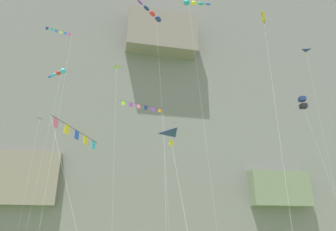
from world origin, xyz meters
TOP-DOWN VIEW (x-y plane):
  - cliff_face at (-0.01, 57.12)m, footprint 180.00×34.20m
  - kite_box_low_right at (21.26, 27.93)m, footprint 1.12×5.32m
  - kite_banner_upper_right at (-16.14, 21.73)m, footprint 3.57×5.05m
  - kite_delta_high_left at (-9.06, 24.57)m, footprint 1.65×3.67m
  - kite_banner_low_left at (-11.52, 9.72)m, footprint 3.28×6.04m
  - kite_diamond_upper_left at (7.02, 13.86)m, footprint 3.34×5.07m
  - kite_delta_low_center at (-20.04, 35.38)m, footprint 1.21×1.61m
  - kite_delta_mid_right at (21.97, 25.90)m, footprint 1.63×2.13m
  - kite_banner_far_left at (-5.07, 25.69)m, footprint 6.21×6.62m
  - kite_windsock_far_right at (-17.09, 29.25)m, footprint 3.09×3.81m
  - kite_windsock_near_cliff at (-4.37, 23.58)m, footprint 4.62×4.64m
  - kite_windsock_high_center at (1.21, 21.71)m, footprint 4.17×3.03m
  - kite_delta_high_right at (-3.01, 15.94)m, footprint 2.05×6.73m

SIDE VIEW (x-z plane):
  - kite_banner_low_left at x=-11.52m, z-range 4.21..13.68m
  - kite_delta_high_right at x=-3.01m, z-range 5.16..16.17m
  - kite_delta_low_center at x=-20.04m, z-range 8.13..27.25m
  - kite_banner_far_left at x=-5.07m, z-range 8.50..27.35m
  - kite_delta_high_left at x=-9.06m, z-range 10.33..33.83m
  - kite_box_low_right at x=21.26m, z-range 10.73..34.21m
  - kite_banner_upper_right at x=-16.14m, z-range 9.81..36.41m
  - kite_windsock_far_right at x=-17.09m, z-range 11.91..36.60m
  - kite_diamond_upper_left at x=7.02m, z-range 11.08..37.93m
  - kite_delta_mid_right at x=21.97m, z-range 13.23..43.96m
  - kite_windsock_near_cliff at x=-4.37m, z-range 15.91..48.64m
  - cliff_face at x=-0.01m, z-range -0.03..66.39m
  - kite_windsock_high_center at x=1.21m, z-range 16.61..50.76m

